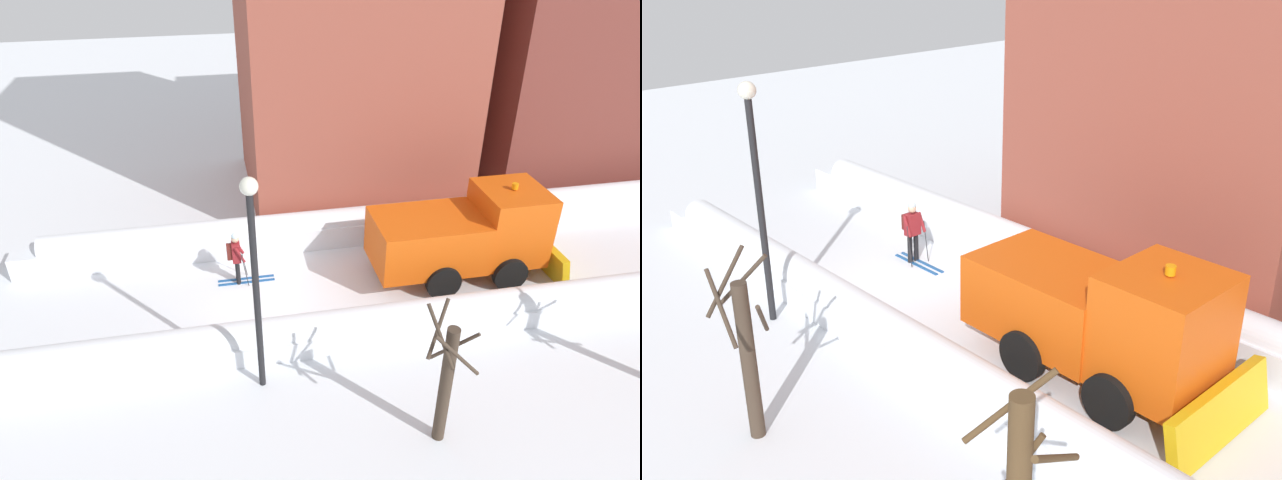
{
  "view_description": "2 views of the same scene",
  "coord_description": "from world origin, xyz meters",
  "views": [
    {
      "loc": [
        14.44,
        -1.18,
        10.62
      ],
      "look_at": [
        -0.17,
        1.72,
        1.62
      ],
      "focal_mm": 31.94,
      "sensor_mm": 36.0,
      "label": 1
    },
    {
      "loc": [
        11.07,
        13.99,
        8.75
      ],
      "look_at": [
        -0.18,
        1.85,
        1.67
      ],
      "focal_mm": 41.05,
      "sensor_mm": 36.0,
      "label": 2
    }
  ],
  "objects": [
    {
      "name": "traffic_light_pole",
      "position": [
        -3.51,
        5.61,
        2.97
      ],
      "size": [
        0.28,
        0.42,
        4.23
      ],
      "color": "black",
      "rests_on": "ground"
    },
    {
      "name": "plow_truck",
      "position": [
        0.13,
        6.38,
        1.48
      ],
      "size": [
        3.2,
        5.98,
        3.12
      ],
      "color": "#DB510F",
      "rests_on": "ground"
    },
    {
      "name": "skier",
      "position": [
        -0.78,
        -0.84,
        1.0
      ],
      "size": [
        0.62,
        1.8,
        1.81
      ],
      "color": "black",
      "rests_on": "ground"
    },
    {
      "name": "bare_tree_near",
      "position": [
        6.28,
        3.18,
        1.74
      ],
      "size": [
        1.15,
        1.22,
        3.65
      ],
      "color": "#413328",
      "rests_on": "ground"
    },
    {
      "name": "street_lamp",
      "position": [
        3.85,
        -0.57,
        3.6
      ],
      "size": [
        0.4,
        0.4,
        5.76
      ],
      "color": "black",
      "rests_on": "ground"
    },
    {
      "name": "ground_plane",
      "position": [
        0.0,
        10.0,
        0.0
      ],
      "size": [
        80.0,
        80.0,
        0.0
      ],
      "primitive_type": "plane",
      "color": "white"
    }
  ]
}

